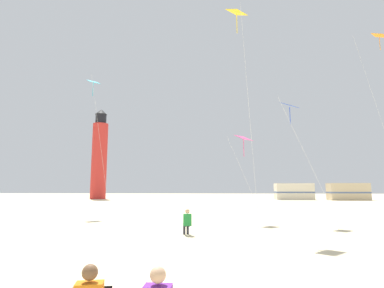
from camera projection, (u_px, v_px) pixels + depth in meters
name	position (u px, v px, depth m)	size (l,w,h in m)	color
kite_flyer_standing	(187.00, 221.00, 13.78)	(0.43, 0.56, 1.16)	#238438
kite_diamond_cyan	(94.00, 87.00, 25.10)	(2.20, 2.20, 10.90)	silver
kite_diamond_rainbow	(244.00, 140.00, 19.40)	(2.11, 1.71, 5.42)	silver
kite_diamond_orange	(379.00, 44.00, 23.51)	(2.61, 2.61, 13.94)	silver
kite_diamond_gold	(238.00, 21.00, 16.53)	(1.49, 1.49, 11.72)	silver
kite_diamond_blue	(291.00, 109.00, 19.03)	(3.30, 2.74, 7.39)	silver
lighthouse_distant	(99.00, 156.00, 57.22)	(2.80, 2.80, 16.80)	red
rv_van_cream	(294.00, 192.00, 53.25)	(6.54, 2.64, 2.80)	beige
rv_van_tan	(348.00, 192.00, 50.88)	(6.57, 2.72, 2.80)	#C6B28C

